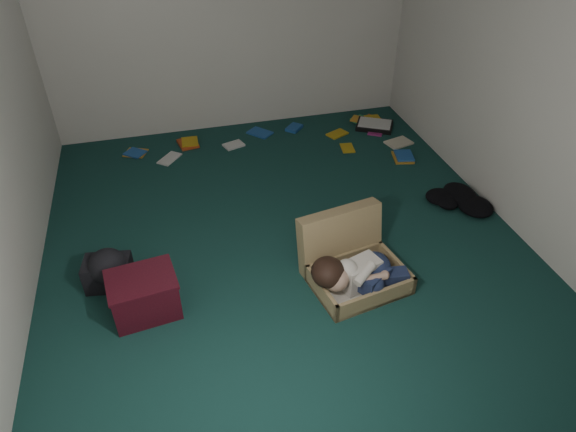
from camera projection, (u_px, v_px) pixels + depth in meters
name	position (u px, v px, depth m)	size (l,w,h in m)	color
floor	(284.00, 238.00, 4.45)	(4.50, 4.50, 0.00)	#143B37
wall_back	(229.00, 13.00, 5.42)	(4.50, 4.50, 0.00)	silver
wall_front	(432.00, 336.00, 1.94)	(4.50, 4.50, 0.00)	silver
wall_right	(525.00, 71.00, 4.09)	(4.50, 4.50, 0.00)	silver
suitcase	(351.00, 261.00, 3.99)	(0.80, 0.79, 0.51)	tan
person	(358.00, 273.00, 3.82)	(0.77, 0.38, 0.32)	white
maroon_bin	(144.00, 295.00, 3.68)	(0.52, 0.43, 0.33)	#420D18
backpack	(108.00, 272.00, 3.92)	(0.43, 0.34, 0.26)	black
clothing_pile	(457.00, 200.00, 4.81)	(0.42, 0.35, 0.13)	black
paper_tray	(375.00, 125.00, 6.12)	(0.52, 0.48, 0.06)	black
book_scatter	(300.00, 139.00, 5.87)	(3.10, 1.23, 0.02)	orange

